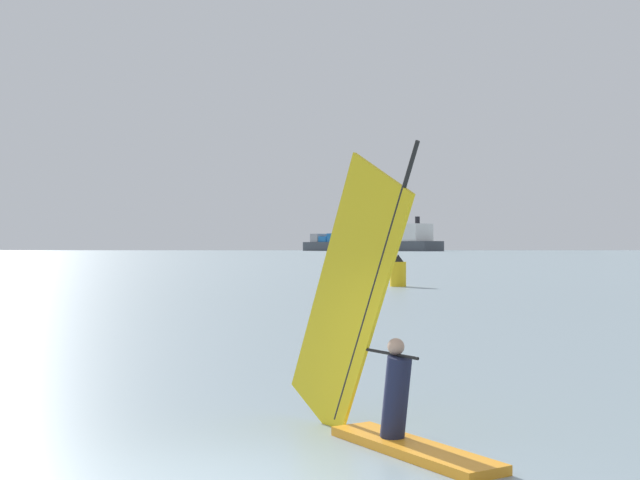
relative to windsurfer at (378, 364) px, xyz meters
The scene contains 4 objects.
windsurfer is the anchor object (origin of this frame).
cargo_ship 723.97m from the windsurfer, 75.18° to the left, with size 94.64×152.92×28.88m.
distant_headland 1480.05m from the windsurfer, 85.62° to the left, with size 1248.90×417.74×45.77m, color #4C564C.
channel_buoy 44.35m from the windsurfer, 72.83° to the left, with size 1.08×1.08×2.15m.
Camera 1 is at (-0.61, -8.78, 2.56)m, focal length 46.37 mm.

